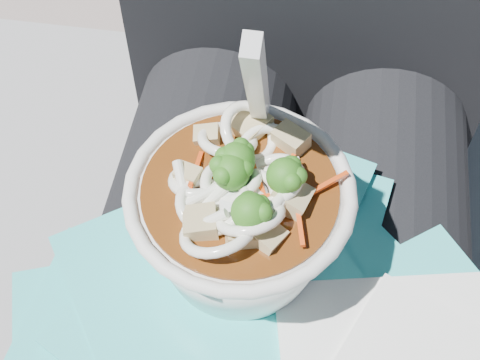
# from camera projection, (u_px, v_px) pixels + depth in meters

# --- Properties ---
(stone_ledge) EXTENTS (1.00, 0.51, 0.46)m
(stone_ledge) POSITION_uv_depth(u_px,v_px,m) (277.00, 313.00, 0.88)
(stone_ledge) COLOR gray
(stone_ledge) RESTS_ON ground
(lap) EXTENTS (0.32, 0.48, 0.16)m
(lap) POSITION_uv_depth(u_px,v_px,m) (270.00, 328.00, 0.54)
(lap) COLOR black
(lap) RESTS_ON stone_ledge
(person_body) EXTENTS (0.34, 0.94, 1.01)m
(person_body) POSITION_uv_depth(u_px,v_px,m) (286.00, 218.00, 0.57)
(person_body) COLOR black
(person_body) RESTS_ON ground
(plastic_bag) EXTENTS (0.39, 0.37, 0.02)m
(plastic_bag) POSITION_uv_depth(u_px,v_px,m) (252.00, 327.00, 0.45)
(plastic_bag) COLOR #2EC1C1
(plastic_bag) RESTS_ON lap
(udon_bowl) EXTENTS (0.17, 0.17, 0.20)m
(udon_bowl) POSITION_uv_depth(u_px,v_px,m) (241.00, 213.00, 0.43)
(udon_bowl) COLOR white
(udon_bowl) RESTS_ON plastic_bag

